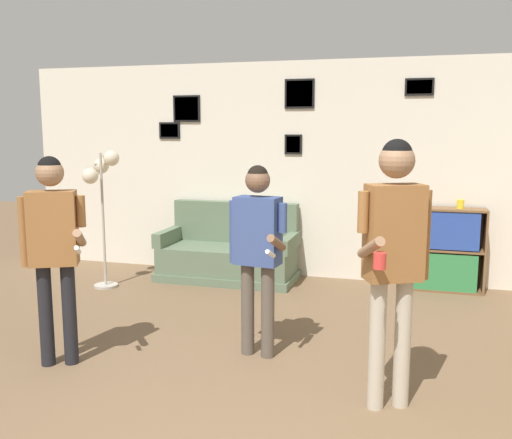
% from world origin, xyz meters
% --- Properties ---
extents(wall_back, '(8.18, 0.08, 2.70)m').
position_xyz_m(wall_back, '(-0.01, 4.58, 1.36)').
color(wall_back, silver).
rests_on(wall_back, ground_plane).
extents(couch, '(1.70, 0.80, 0.94)m').
position_xyz_m(couch, '(-1.18, 4.17, 0.30)').
color(couch, '#5B7056').
rests_on(couch, ground_plane).
extents(bookshelf, '(0.88, 0.30, 0.97)m').
position_xyz_m(bookshelf, '(1.41, 4.36, 0.48)').
color(bookshelf, brown).
rests_on(bookshelf, ground_plane).
extents(floor_lamp, '(0.39, 0.42, 1.63)m').
position_xyz_m(floor_lamp, '(-2.47, 3.39, 1.24)').
color(floor_lamp, '#ADA89E').
rests_on(floor_lamp, ground_plane).
extents(person_player_foreground_left, '(0.59, 0.39, 1.66)m').
position_xyz_m(person_player_foreground_left, '(-1.63, 1.26, 1.02)').
color(person_player_foreground_left, black).
rests_on(person_player_foreground_left, ground_plane).
extents(person_player_foreground_center, '(0.50, 0.48, 1.58)m').
position_xyz_m(person_player_foreground_center, '(-0.16, 1.88, 0.96)').
color(person_player_foreground_center, brown).
rests_on(person_player_foreground_center, ground_plane).
extents(person_watcher_holding_cup, '(0.46, 0.57, 1.81)m').
position_xyz_m(person_watcher_holding_cup, '(0.94, 1.25, 1.13)').
color(person_watcher_holding_cup, '#B7AD99').
rests_on(person_watcher_holding_cup, ground_plane).
extents(drinking_cup, '(0.08, 0.08, 0.10)m').
position_xyz_m(drinking_cup, '(1.55, 4.36, 1.02)').
color(drinking_cup, yellow).
rests_on(drinking_cup, bookshelf).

